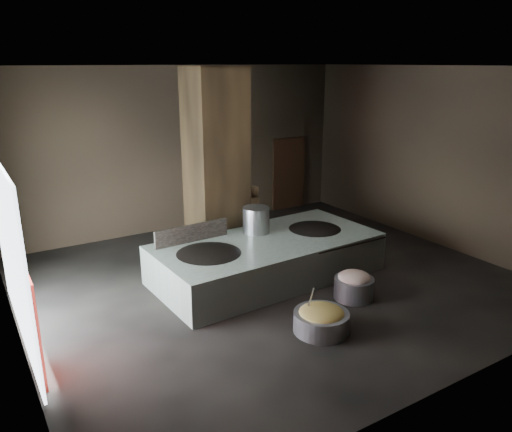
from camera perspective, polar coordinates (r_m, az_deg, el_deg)
floor at (r=11.04m, az=1.64°, el=-7.60°), size 10.00×9.00×0.10m
ceiling at (r=10.02m, az=1.87°, el=17.03°), size 10.00×9.00×0.10m
back_wall at (r=14.23m, az=-8.46°, el=7.61°), size 10.00×0.10×4.50m
front_wall at (r=7.10m, az=22.38°, el=-3.31°), size 10.00×0.10×4.50m
right_wall at (r=13.68m, az=19.83°, el=6.39°), size 0.10×9.00×4.50m
pillar at (r=11.75m, az=-4.61°, el=5.72°), size 1.20×1.20×4.50m
hearth_platform at (r=11.07m, az=1.28°, el=-4.81°), size 5.04×2.58×0.86m
platform_cap at (r=10.93m, az=1.30°, el=-2.94°), size 4.83×2.32×0.03m
wok_left at (r=10.25m, az=-5.40°, el=-4.81°), size 1.56×1.56×0.43m
wok_left_rim at (r=10.22m, az=-5.41°, el=-4.45°), size 1.59×1.59×0.05m
wok_right at (r=11.74m, az=6.71°, el=-1.95°), size 1.45×1.45×0.41m
wok_right_rim at (r=11.72m, az=6.72°, el=-1.63°), size 1.48×1.48×0.05m
stock_pot at (r=11.30m, az=0.01°, el=-0.57°), size 0.60×0.60×0.64m
splash_guard at (r=10.83m, az=-7.33°, el=-2.07°), size 1.72×0.14×0.43m
cook at (r=12.87m, az=-0.37°, el=0.09°), size 0.63×0.46×1.58m
veg_basin at (r=9.09m, az=7.46°, el=-11.90°), size 1.07×1.07×0.36m
veg_fill at (r=9.01m, az=7.50°, el=-10.96°), size 0.81×0.81×0.25m
ladle at (r=8.94m, az=6.18°, el=-9.71°), size 0.16×0.38×0.70m
meat_basin at (r=10.34m, az=11.11°, el=-8.08°), size 0.84×0.84×0.44m
meat_fill at (r=10.25m, az=11.18°, el=-6.91°), size 0.66×0.66×0.25m
doorway_near at (r=14.88m, az=-3.86°, el=3.65°), size 1.18×0.08×2.38m
doorway_near_glow at (r=15.04m, az=-3.66°, el=3.61°), size 0.82×0.04×1.93m
doorway_far at (r=16.11m, az=3.72°, el=4.71°), size 1.18×0.08×2.38m
doorway_far_glow at (r=16.02m, az=3.26°, el=4.46°), size 0.79×0.04×1.86m
left_opening at (r=9.08m, az=-26.23°, el=-3.80°), size 0.04×4.20×3.10m
pavilion_sliver at (r=8.19m, az=-24.00°, el=-11.52°), size 0.05×0.90×1.70m
tree_silhouette at (r=9.97m, az=-26.82°, el=1.51°), size 0.28×1.10×1.10m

